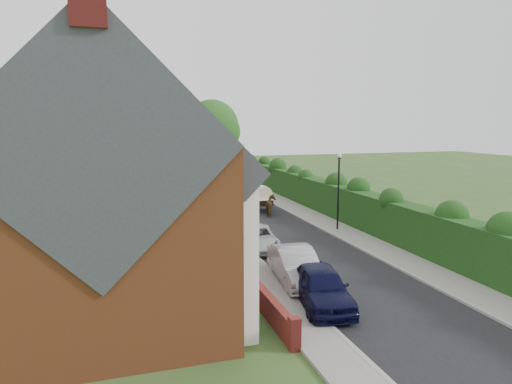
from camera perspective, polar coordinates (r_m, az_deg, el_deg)
ground at (r=25.95m, az=7.48°, el=-7.38°), size 140.00×140.00×0.00m
road at (r=35.79m, az=-0.64°, el=-2.78°), size 6.00×58.00×0.02m
pavement_hedge_side at (r=37.14m, az=5.43°, el=-2.31°), size 2.20×58.00×0.12m
pavement_house_side at (r=34.89m, az=-6.72°, el=-3.06°), size 1.70×58.00×0.12m
kerb_hedge_side at (r=36.75m, az=3.92°, el=-2.41°), size 0.18×58.00×0.13m
kerb_house_side at (r=35.04m, az=-5.43°, el=-2.98°), size 0.18×58.00×0.13m
hedge at (r=37.60m, az=8.00°, el=0.16°), size 2.10×58.00×2.85m
terrace_row at (r=32.69m, az=-17.85°, el=3.60°), size 9.05×40.50×11.50m
garden_wall_row at (r=33.68m, az=-8.09°, el=-2.82°), size 0.35×40.35×1.10m
lamppost at (r=30.28m, az=10.29°, el=1.26°), size 0.32×0.32×5.16m
tree_far_left at (r=63.18m, az=-10.21°, el=7.32°), size 7.14×6.80×9.29m
tree_far_right at (r=66.15m, az=-5.19°, el=8.01°), size 7.98×7.60×10.31m
tree_far_back at (r=65.70m, az=-15.75°, el=7.98°), size 8.40×8.00×10.82m
car_navy at (r=18.50m, az=8.17°, el=-11.59°), size 2.63×4.86×1.57m
car_silver_a at (r=20.91m, az=4.96°, el=-9.12°), size 2.15×4.88×1.56m
car_silver_b at (r=26.11m, az=0.06°, el=-5.72°), size 2.80×4.94×1.30m
car_white at (r=32.45m, az=-3.52°, el=-2.63°), size 2.81×5.58×1.55m
car_green at (r=36.55m, az=-5.12°, el=-1.31°), size 2.39×4.89×1.61m
car_red at (r=45.29m, az=-6.02°, el=0.55°), size 2.43×4.67×1.47m
car_beige at (r=50.85m, az=-8.63°, el=1.30°), size 2.23×4.64×1.28m
car_grey at (r=53.58m, az=-8.39°, el=1.69°), size 1.89×4.49×1.30m
horse at (r=34.98m, az=1.91°, el=-1.75°), size 1.34×2.04×1.59m
horse_cart at (r=36.80m, az=0.87°, el=-0.59°), size 1.30×2.88×2.08m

